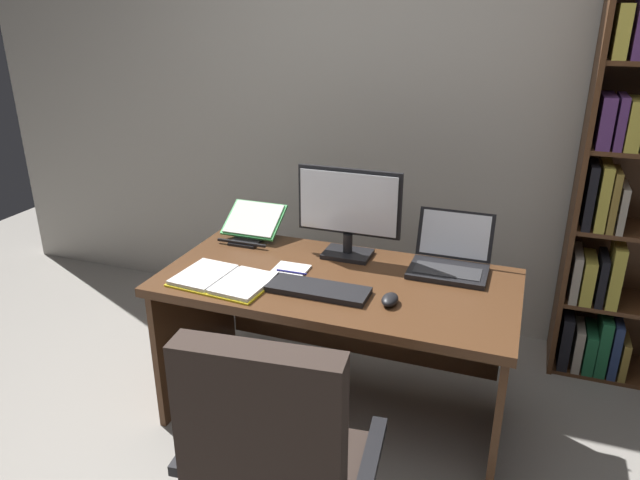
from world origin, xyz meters
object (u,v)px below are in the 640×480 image
at_px(laptop, 450,259).
at_px(notepad, 287,273).
at_px(keyboard, 318,290).
at_px(open_binder, 224,280).
at_px(desk, 342,311).
at_px(computer_mouse, 390,300).
at_px(reading_stand_with_book, 252,223).
at_px(pen, 292,272).
at_px(monitor, 349,213).

bearing_deg(laptop, notepad, -156.03).
xyz_separation_m(keyboard, open_binder, (-0.41, -0.05, -0.00)).
height_order(desk, notepad, notepad).
relative_size(desk, computer_mouse, 14.63).
bearing_deg(computer_mouse, reading_stand_with_book, 150.80).
relative_size(open_binder, notepad, 2.04).
relative_size(keyboard, pen, 3.00).
distance_m(laptop, pen, 0.70).
xyz_separation_m(laptop, open_binder, (-0.88, -0.46, -0.04)).
xyz_separation_m(computer_mouse, notepad, (-0.49, 0.12, -0.02)).
relative_size(computer_mouse, open_binder, 0.24).
xyz_separation_m(monitor, computer_mouse, (0.30, -0.40, -0.19)).
relative_size(monitor, pen, 3.47).
bearing_deg(pen, computer_mouse, -13.95).
bearing_deg(monitor, computer_mouse, -53.30).
bearing_deg(laptop, monitor, -179.29).
distance_m(desk, notepad, 0.32).
xyz_separation_m(desk, reading_stand_with_book, (-0.55, 0.23, 0.27)).
bearing_deg(pen, monitor, 59.94).
height_order(desk, monitor, monitor).
bearing_deg(computer_mouse, pen, 166.05).
bearing_deg(notepad, reading_stand_with_book, 134.29).
bearing_deg(keyboard, pen, 145.09).
distance_m(computer_mouse, notepad, 0.50).
height_order(keyboard, open_binder, same).
bearing_deg(monitor, open_binder, -132.13).
height_order(monitor, open_binder, monitor).
height_order(laptop, open_binder, laptop).
height_order(laptop, reading_stand_with_book, laptop).
distance_m(keyboard, computer_mouse, 0.30).
bearing_deg(desk, keyboard, -98.15).
bearing_deg(monitor, notepad, -122.96).
relative_size(monitor, laptop, 1.44).
bearing_deg(open_binder, laptop, 32.05).
xyz_separation_m(desk, computer_mouse, (0.27, -0.22, 0.22)).
xyz_separation_m(monitor, open_binder, (-0.41, -0.45, -0.20)).
xyz_separation_m(laptop, pen, (-0.64, -0.29, -0.04)).
height_order(reading_stand_with_book, open_binder, reading_stand_with_book).
bearing_deg(keyboard, open_binder, -173.03).
xyz_separation_m(monitor, notepad, (-0.19, -0.29, -0.21)).
distance_m(computer_mouse, open_binder, 0.71).
bearing_deg(computer_mouse, monitor, 126.70).
distance_m(open_binder, pen, 0.29).
xyz_separation_m(desk, open_binder, (-0.44, -0.27, 0.21)).
distance_m(keyboard, open_binder, 0.41).
relative_size(desk, open_binder, 3.55).
bearing_deg(computer_mouse, open_binder, -175.97).
bearing_deg(laptop, pen, -155.36).
distance_m(notepad, pen, 0.02).
bearing_deg(notepad, pen, 0.00).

